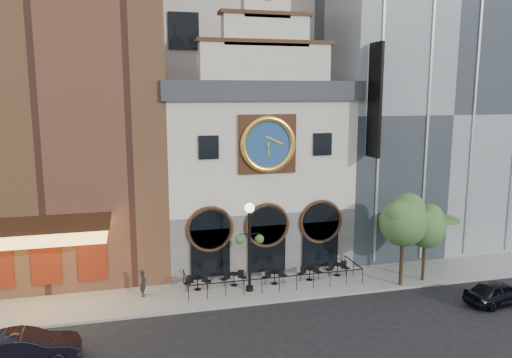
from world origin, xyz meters
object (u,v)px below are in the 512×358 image
object	(u,v)px
pedestrian	(143,283)
bistro_4	(338,269)
tree_left	(404,219)
lamppost	(250,237)
bistro_3	(310,273)
bistro_2	(275,276)
tree_right	(426,225)
bistro_0	(198,282)
car_right	(499,292)
bistro_1	(234,278)
car_left	(25,349)

from	to	relation	value
pedestrian	bistro_4	bearing A→B (deg)	-85.28
tree_left	pedestrian	bearing A→B (deg)	172.08
lamppost	bistro_3	bearing A→B (deg)	17.28
bistro_2	tree_right	world-z (taller)	tree_right
bistro_0	tree_right	size ratio (longest dim) A/B	0.33
lamppost	bistro_4	bearing A→B (deg)	16.37
bistro_3	car_right	bearing A→B (deg)	-32.17
bistro_3	car_right	world-z (taller)	car_right
bistro_1	pedestrian	world-z (taller)	pedestrian
car_right	lamppost	size ratio (longest dim) A/B	0.76
bistro_0	bistro_2	size ratio (longest dim) A/B	1.00
bistro_4	lamppost	world-z (taller)	lamppost
car_left	pedestrian	size ratio (longest dim) A/B	2.89
pedestrian	car_right	bearing A→B (deg)	-103.03
tree_left	tree_right	xyz separation A→B (m)	(1.74, 0.35, -0.60)
bistro_3	bistro_4	distance (m)	2.00
bistro_1	lamppost	xyz separation A→B (m)	(0.73, -1.01, 2.81)
bistro_0	lamppost	size ratio (longest dim) A/B	0.30
bistro_1	lamppost	size ratio (longest dim) A/B	0.30
car_right	car_left	xyz separation A→B (m)	(-24.31, -0.28, 0.08)
bistro_0	lamppost	bearing A→B (deg)	-17.23
bistro_4	car_left	world-z (taller)	car_left
bistro_3	pedestrian	size ratio (longest dim) A/B	0.99
bistro_4	tree_right	xyz separation A→B (m)	(4.86, -1.99, 3.02)
bistro_4	car_right	distance (m)	9.24
car_left	car_right	bearing A→B (deg)	-92.62
bistro_1	pedestrian	size ratio (longest dim) A/B	0.99
bistro_0	car_left	distance (m)	10.35
tree_left	tree_right	distance (m)	1.88
bistro_2	car_left	bearing A→B (deg)	-155.53
car_left	tree_left	xyz separation A→B (m)	(20.37, 3.90, 3.48)
bistro_0	pedestrian	bearing A→B (deg)	-177.30
car_left	lamppost	size ratio (longest dim) A/B	0.87
bistro_0	bistro_2	xyz separation A→B (m)	(4.66, -0.25, 0.00)
bistro_0	pedestrian	distance (m)	3.15
bistro_3	car_left	distance (m)	16.39
bistro_2	pedestrian	xyz separation A→B (m)	(-7.79, 0.10, 0.33)
bistro_0	tree_right	world-z (taller)	tree_right
bistro_1	tree_left	xyz separation A→B (m)	(9.84, -2.36, 3.62)
bistro_4	car_left	xyz separation A→B (m)	(-17.25, -6.23, 0.14)
bistro_3	tree_left	world-z (taller)	tree_left
bistro_3	bistro_4	size ratio (longest dim) A/B	1.00
bistro_1	lamppost	world-z (taller)	lamppost
bistro_1	bistro_3	distance (m)	4.74
bistro_1	bistro_2	bearing A→B (deg)	-8.12
bistro_2	bistro_4	distance (m)	4.28
bistro_2	car_left	distance (m)	14.26
bistro_3	tree_left	bearing A→B (deg)	-22.13
tree_right	tree_left	bearing A→B (deg)	-168.76
bistro_0	bistro_3	xyz separation A→B (m)	(6.95, -0.18, 0.00)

